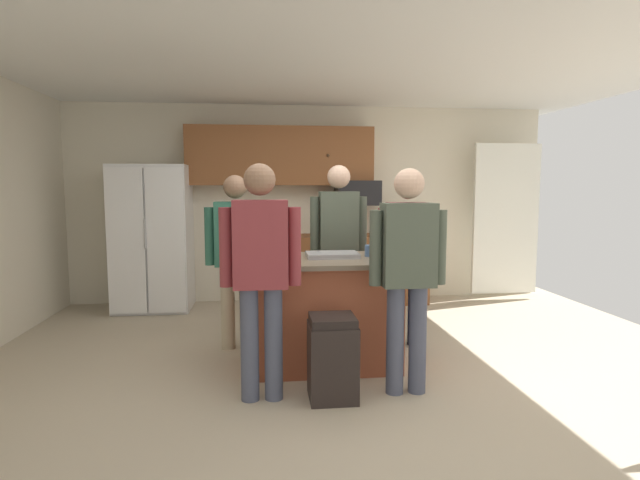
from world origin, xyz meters
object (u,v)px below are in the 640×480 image
Objects in this scene: microwave_over_range at (358,193)px; person_host_foreground at (408,266)px; mug_ceramic_white at (267,255)px; person_elder_center at (261,266)px; mug_blue_stoneware at (370,251)px; person_guest_by_door at (236,250)px; tumbler_amber at (282,245)px; serving_tray at (332,255)px; refrigerator at (153,238)px; person_guest_left at (407,249)px; kitchen_island at (324,311)px; glass_dark_ale at (377,249)px; person_guest_right at (339,239)px; trash_bin at (332,358)px.

microwave_over_range is 0.34× the size of person_host_foreground.
person_elder_center is at bearing -94.97° from mug_ceramic_white.
mug_blue_stoneware is at bearing -13.92° from person_elder_center.
mug_blue_stoneware is (-0.31, -2.26, -0.47)m from microwave_over_range.
tumbler_amber is (0.42, -0.24, 0.07)m from person_guest_by_door.
microwave_over_range is 2.43m from serving_tray.
person_elder_center is (1.35, -2.87, 0.08)m from refrigerator.
person_guest_left is (0.32, 1.11, -0.02)m from person_host_foreground.
person_guest_by_door is (-1.62, 0.08, 0.01)m from person_guest_left.
kitchen_island is 3.10× the size of serving_tray.
kitchen_island is 0.84× the size of person_guest_left.
person_guest_by_door is 9.97× the size of glass_dark_ale.
person_guest_right is 0.75m from serving_tray.
person_elder_center is 1.03× the size of person_guest_by_door.
kitchen_island is 0.72m from mug_ceramic_white.
refrigerator is 1.10× the size of person_guest_left.
person_host_foreground is 0.61m from glass_dark_ale.
person_host_foreground is at bearing -8.12° from person_guest_by_door.
person_guest_right is at bearing 77.39° from serving_tray.
mug_ceramic_white is (-0.89, -0.21, 0.00)m from mug_blue_stoneware.
serving_tray is at bearing 164.10° from glass_dark_ale.
mug_ceramic_white is (0.05, 0.52, 0.01)m from person_elder_center.
microwave_over_range is at bearing 83.24° from glass_dark_ale.
mug_blue_stoneware is at bearing 13.57° from person_guest_left.
refrigerator is 3.75m from person_host_foreground.
person_host_foreground is at bearing 46.61° from person_guest_left.
refrigerator is at bearing -106.86° from person_guest_right.
refrigerator is at bearing 120.62° from mug_ceramic_white.
person_guest_left is 1.62m from person_guest_by_door.
person_guest_right reaches higher than microwave_over_range.
person_host_foreground is 1.76m from person_guest_by_door.
person_elder_center reaches higher than kitchen_island.
person_guest_by_door is at bearing 149.68° from serving_tray.
person_elder_center reaches higher than microwave_over_range.
serving_tray is at bearing 4.16° from person_guest_by_door.
refrigerator reaches higher than serving_tray.
person_host_foreground is 1.02× the size of person_guest_left.
person_guest_by_door is 12.80× the size of mug_blue_stoneware.
tumbler_amber is at bearing 149.43° from serving_tray.
mug_blue_stoneware is (0.41, 0.06, 0.51)m from kitchen_island.
refrigerator is 3.51m from trash_bin.
tumbler_amber is 1.26m from trash_bin.
microwave_over_range reaches higher than tumbler_amber.
person_guest_right is at bearing 51.58° from mug_ceramic_white.
kitchen_island is 0.99m from person_elder_center.
refrigerator is 3.25m from glass_dark_ale.
person_guest_left reaches higher than mug_ceramic_white.
person_host_foreground reaches higher than person_guest_by_door.
mug_blue_stoneware is at bearing -97.86° from microwave_over_range.
mug_blue_stoneware is 0.92m from mug_ceramic_white.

